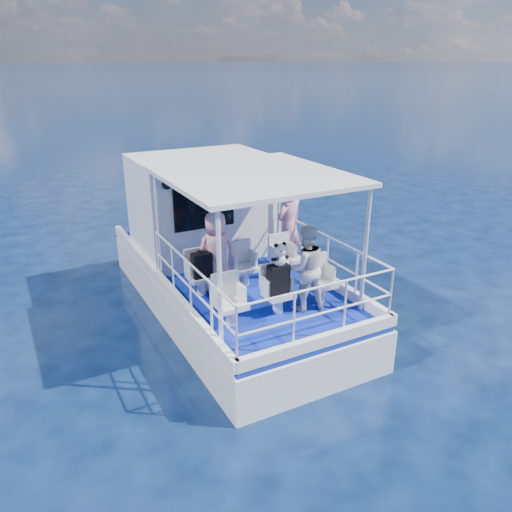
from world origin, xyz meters
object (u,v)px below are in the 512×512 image
at_px(passenger_stbd_aft, 305,268).
at_px(panda, 280,254).
at_px(backpack_center, 278,280).
at_px(passenger_port_fwd, 216,252).

height_order(passenger_stbd_aft, panda, passenger_stbd_aft).
relative_size(backpack_center, panda, 1.33).
bearing_deg(passenger_stbd_aft, panda, 9.37).
bearing_deg(panda, passenger_port_fwd, 111.73).
relative_size(passenger_port_fwd, passenger_stbd_aft, 1.01).
distance_m(passenger_port_fwd, backpack_center, 1.48).
distance_m(passenger_port_fwd, passenger_stbd_aft, 1.75).
relative_size(passenger_port_fwd, backpack_center, 2.92).
xyz_separation_m(passenger_stbd_aft, backpack_center, (-0.52, 0.03, -0.13)).
height_order(passenger_port_fwd, passenger_stbd_aft, passenger_port_fwd).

